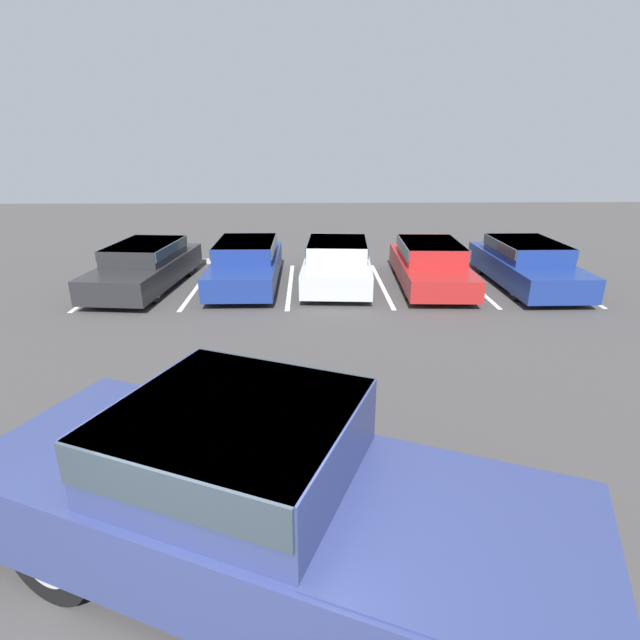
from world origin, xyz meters
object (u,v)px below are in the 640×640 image
object	(u,v)px
parked_sedan_d	(430,262)
wheel_stop_curb	(190,261)
parked_sedan_e	(526,262)
parked_sedan_a	(146,264)
parked_sedan_b	(246,262)
parked_sedan_c	(337,262)
pickup_truck	(267,499)

from	to	relation	value
parked_sedan_d	wheel_stop_curb	bearing A→B (deg)	-107.66
parked_sedan_e	wheel_stop_curb	bearing A→B (deg)	-106.25
parked_sedan_a	parked_sedan_d	size ratio (longest dim) A/B	1.03
parked_sedan_b	wheel_stop_curb	bearing A→B (deg)	-139.26
parked_sedan_b	parked_sedan_c	size ratio (longest dim) A/B	1.06
pickup_truck	parked_sedan_d	xyz separation A→B (m)	(3.88, 10.15, -0.25)
parked_sedan_d	wheel_stop_curb	size ratio (longest dim) A/B	2.78
parked_sedan_c	pickup_truck	bearing A→B (deg)	-2.86
parked_sedan_c	parked_sedan_d	world-z (taller)	parked_sedan_c
pickup_truck	parked_sedan_b	xyz separation A→B (m)	(-1.39, 10.29, -0.24)
wheel_stop_curb	pickup_truck	bearing A→B (deg)	-74.24
parked_sedan_a	parked_sedan_d	world-z (taller)	parked_sedan_a
parked_sedan_d	parked_sedan_c	bearing A→B (deg)	-89.79
pickup_truck	parked_sedan_d	distance (m)	10.86
parked_sedan_d	parked_sedan_e	size ratio (longest dim) A/B	1.00
parked_sedan_a	parked_sedan_d	bearing A→B (deg)	96.25
parked_sedan_b	wheel_stop_curb	size ratio (longest dim) A/B	2.74
pickup_truck	parked_sedan_b	world-z (taller)	pickup_truck
parked_sedan_a	wheel_stop_curb	distance (m)	2.93
parked_sedan_c	wheel_stop_curb	xyz separation A→B (m)	(-4.86, 2.66, -0.60)
parked_sedan_e	wheel_stop_curb	size ratio (longest dim) A/B	2.77
parked_sedan_b	parked_sedan_d	distance (m)	5.27
parked_sedan_c	wheel_stop_curb	bearing A→B (deg)	-114.79
parked_sedan_e	wheel_stop_curb	distance (m)	10.66
parked_sedan_b	parked_sedan_c	world-z (taller)	parked_sedan_b
parked_sedan_d	parked_sedan_e	world-z (taller)	parked_sedan_e
wheel_stop_curb	parked_sedan_c	bearing A→B (deg)	-28.68
parked_sedan_d	parked_sedan_a	bearing A→B (deg)	-87.09
parked_sedan_a	parked_sedan_b	bearing A→B (deg)	99.94
parked_sedan_e	parked_sedan_a	bearing A→B (deg)	-90.88
pickup_truck	parked_sedan_e	size ratio (longest dim) A/B	1.29
parked_sedan_a	parked_sedan_e	world-z (taller)	parked_sedan_e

